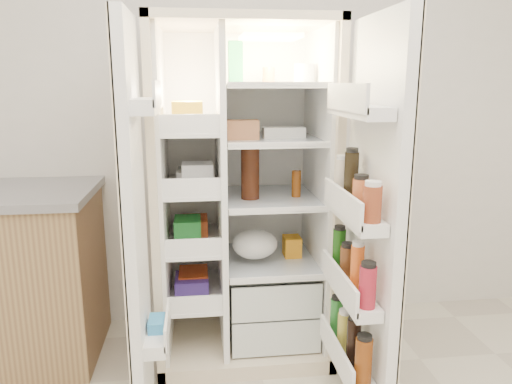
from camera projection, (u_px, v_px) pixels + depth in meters
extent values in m
cube|color=silver|center=(247.00, 107.00, 2.91)|extent=(4.00, 0.02, 2.70)
cube|color=beige|center=(237.00, 182.00, 2.94)|extent=(0.92, 0.04, 1.80)
cube|color=beige|center=(159.00, 197.00, 2.56)|extent=(0.04, 0.70, 1.80)
cube|color=beige|center=(321.00, 192.00, 2.67)|extent=(0.04, 0.70, 1.80)
cube|color=beige|center=(241.00, 23.00, 2.42)|extent=(0.92, 0.70, 0.04)
cube|color=beige|center=(243.00, 339.00, 2.81)|extent=(0.92, 0.70, 0.08)
cube|color=white|center=(237.00, 180.00, 2.90)|extent=(0.84, 0.02, 1.68)
cube|color=white|center=(165.00, 193.00, 2.56)|extent=(0.02, 0.62, 1.68)
cube|color=white|center=(316.00, 189.00, 2.66)|extent=(0.02, 0.62, 1.68)
cube|color=white|center=(221.00, 191.00, 2.60)|extent=(0.03, 0.62, 1.68)
cube|color=silver|center=(270.00, 316.00, 2.77)|extent=(0.47, 0.52, 0.19)
cube|color=silver|center=(270.00, 283.00, 2.73)|extent=(0.47, 0.52, 0.19)
cube|color=#FFD18C|center=(270.00, 37.00, 2.50)|extent=(0.30, 0.30, 0.02)
cube|color=white|center=(195.00, 292.00, 2.71)|extent=(0.28, 0.58, 0.02)
cube|color=white|center=(194.00, 240.00, 2.64)|extent=(0.28, 0.58, 0.02)
cube|color=white|center=(192.00, 187.00, 2.57)|extent=(0.28, 0.58, 0.02)
cube|color=white|center=(190.00, 130.00, 2.51)|extent=(0.28, 0.58, 0.02)
cube|color=silver|center=(270.00, 260.00, 2.72)|extent=(0.49, 0.58, 0.01)
cube|color=silver|center=(270.00, 197.00, 2.64)|extent=(0.49, 0.58, 0.01)
cube|color=silver|center=(270.00, 139.00, 2.57)|extent=(0.49, 0.58, 0.02)
cube|color=silver|center=(271.00, 85.00, 2.51)|extent=(0.49, 0.58, 0.02)
cube|color=#C5451B|center=(195.00, 281.00, 2.69)|extent=(0.16, 0.20, 0.10)
cube|color=green|center=(193.00, 228.00, 2.63)|extent=(0.14, 0.18, 0.12)
cube|color=silver|center=(192.00, 178.00, 2.56)|extent=(0.20, 0.22, 0.07)
cube|color=yellow|center=(190.00, 115.00, 2.49)|extent=(0.15, 0.16, 0.14)
cube|color=#5436A2|center=(195.00, 282.00, 2.70)|extent=(0.18, 0.20, 0.09)
cube|color=#CA4823|center=(193.00, 230.00, 2.63)|extent=(0.14, 0.18, 0.10)
cube|color=white|center=(192.00, 174.00, 2.56)|extent=(0.16, 0.16, 0.12)
sphere|color=orange|center=(250.00, 334.00, 2.70)|extent=(0.07, 0.07, 0.07)
sphere|color=orange|center=(265.00, 329.00, 2.74)|extent=(0.07, 0.07, 0.07)
sphere|color=orange|center=(283.00, 332.00, 2.72)|extent=(0.07, 0.07, 0.07)
sphere|color=orange|center=(256.00, 321.00, 2.84)|extent=(0.07, 0.07, 0.07)
sphere|color=orange|center=(273.00, 322.00, 2.83)|extent=(0.07, 0.07, 0.07)
sphere|color=orange|center=(291.00, 324.00, 2.80)|extent=(0.07, 0.07, 0.07)
sphere|color=orange|center=(243.00, 327.00, 2.77)|extent=(0.07, 0.07, 0.07)
sphere|color=orange|center=(282.00, 320.00, 2.86)|extent=(0.07, 0.07, 0.07)
ellipsoid|color=#356C24|center=(269.00, 280.00, 2.75)|extent=(0.26, 0.24, 0.11)
cylinder|color=#3D1A0D|center=(250.00, 170.00, 2.55)|extent=(0.10, 0.10, 0.30)
cylinder|color=#7D3A0D|center=(296.00, 184.00, 2.61)|extent=(0.05, 0.05, 0.14)
cube|color=green|center=(235.00, 62.00, 2.43)|extent=(0.07, 0.07, 0.21)
cylinder|color=white|center=(304.00, 74.00, 2.53)|extent=(0.11, 0.11, 0.10)
cylinder|color=#B36029|center=(269.00, 75.00, 2.55)|extent=(0.06, 0.06, 0.08)
cube|color=silver|center=(284.00, 132.00, 2.55)|extent=(0.22, 0.09, 0.05)
cube|color=#AF6E46|center=(243.00, 130.00, 2.46)|extent=(0.16, 0.09, 0.10)
ellipsoid|color=silver|center=(255.00, 250.00, 2.63)|extent=(0.24, 0.22, 0.16)
cube|color=orange|center=(292.00, 246.00, 2.75)|extent=(0.09, 0.11, 0.11)
cube|color=white|center=(135.00, 227.00, 2.03)|extent=(0.05, 0.40, 1.72)
cube|color=beige|center=(129.00, 227.00, 2.02)|extent=(0.01, 0.40, 1.72)
cube|color=white|center=(157.00, 335.00, 2.14)|extent=(0.09, 0.32, 0.06)
cube|color=white|center=(146.00, 106.00, 1.92)|extent=(0.09, 0.32, 0.06)
cube|color=#338CCC|center=(157.00, 329.00, 2.14)|extent=(0.07, 0.12, 0.10)
cube|color=white|center=(373.00, 225.00, 2.06)|extent=(0.05, 0.58, 1.72)
cube|color=beige|center=(378.00, 225.00, 2.06)|extent=(0.01, 0.58, 1.72)
cube|color=white|center=(347.00, 361.00, 2.19)|extent=(0.11, 0.50, 0.05)
cube|color=white|center=(350.00, 292.00, 2.11)|extent=(0.11, 0.50, 0.05)
cube|color=white|center=(354.00, 214.00, 2.04)|extent=(0.11, 0.50, 0.05)
cube|color=white|center=(359.00, 111.00, 1.94)|extent=(0.11, 0.50, 0.05)
cylinder|color=#6D310C|center=(363.00, 361.00, 1.97)|extent=(0.07, 0.07, 0.20)
cylinder|color=black|center=(353.00, 342.00, 2.09)|extent=(0.06, 0.06, 0.22)
cylinder|color=gold|center=(344.00, 332.00, 2.22)|extent=(0.06, 0.06, 0.18)
cylinder|color=#287A2D|center=(336.00, 317.00, 2.35)|extent=(0.06, 0.06, 0.19)
cylinder|color=maroon|center=(368.00, 287.00, 1.90)|extent=(0.07, 0.07, 0.17)
cylinder|color=orange|center=(357.00, 270.00, 2.02)|extent=(0.06, 0.06, 0.21)
cylinder|color=#5A3016|center=(347.00, 264.00, 2.15)|extent=(0.07, 0.07, 0.16)
cylinder|color=#1A5012|center=(339.00, 250.00, 2.27)|extent=(0.06, 0.06, 0.20)
cylinder|color=brown|center=(372.00, 204.00, 1.82)|extent=(0.07, 0.07, 0.14)
cylinder|color=#B95C2F|center=(361.00, 196.00, 1.95)|extent=(0.07, 0.07, 0.14)
cylinder|color=black|center=(351.00, 179.00, 2.06)|extent=(0.06, 0.06, 0.23)
cylinder|color=beige|center=(342.00, 179.00, 2.19)|extent=(0.06, 0.06, 0.18)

